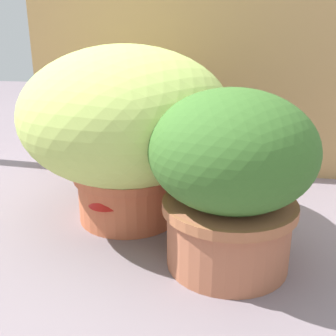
{
  "coord_description": "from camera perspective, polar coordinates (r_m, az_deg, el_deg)",
  "views": [
    {
      "loc": [
        0.25,
        -1.04,
        0.56
      ],
      "look_at": [
        0.08,
        0.03,
        0.18
      ],
      "focal_mm": 43.91,
      "sensor_mm": 36.0,
      "label": 1
    }
  ],
  "objects": [
    {
      "name": "ground_plane",
      "position": [
        1.21,
        -4.2,
        -8.4
      ],
      "size": [
        6.0,
        6.0,
        0.0
      ],
      "primitive_type": "plane",
      "color": "slate"
    },
    {
      "name": "cardboard_backdrop",
      "position": [
        1.58,
        3.99,
        13.76
      ],
      "size": [
        1.29,
        0.03,
        0.82
      ],
      "primitive_type": "cube",
      "color": "tan",
      "rests_on": "ground"
    },
    {
      "name": "grass_planter",
      "position": [
        1.18,
        -5.82,
        6.21
      ],
      "size": [
        0.6,
        0.6,
        0.51
      ],
      "color": "#C3633F",
      "rests_on": "ground"
    },
    {
      "name": "leafy_planter",
      "position": [
        0.95,
        8.74,
        -0.87
      ],
      "size": [
        0.38,
        0.38,
        0.43
      ],
      "color": "#AD6445",
      "rests_on": "ground"
    },
    {
      "name": "cat",
      "position": [
        1.3,
        -0.39,
        -0.41
      ],
      "size": [
        0.39,
        0.22,
        0.32
      ],
      "color": "#89725D",
      "rests_on": "ground"
    },
    {
      "name": "mushroom_ornament_red",
      "position": [
        1.16,
        -8.44,
        -4.27
      ],
      "size": [
        0.11,
        0.11,
        0.14
      ],
      "color": "silver",
      "rests_on": "ground"
    }
  ]
}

